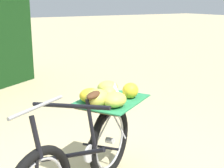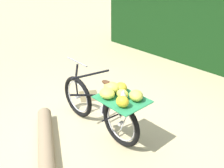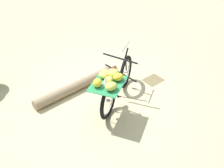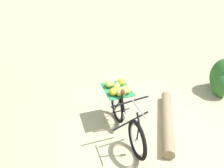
{
  "view_description": "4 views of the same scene",
  "coord_description": "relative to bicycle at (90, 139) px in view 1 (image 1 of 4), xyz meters",
  "views": [
    {
      "loc": [
        -1.06,
        -2.12,
        1.7
      ],
      "look_at": [
        0.44,
        0.37,
        0.94
      ],
      "focal_mm": 51.21,
      "sensor_mm": 36.0,
      "label": 1
    },
    {
      "loc": [
        3.49,
        -0.39,
        2.6
      ],
      "look_at": [
        0.31,
        0.27,
        0.96
      ],
      "focal_mm": 42.67,
      "sensor_mm": 36.0,
      "label": 2
    },
    {
      "loc": [
        2.67,
        3.3,
        3.46
      ],
      "look_at": [
        0.42,
        0.48,
        0.82
      ],
      "focal_mm": 40.97,
      "sensor_mm": 36.0,
      "label": 3
    },
    {
      "loc": [
        -3.45,
        -0.38,
        3.23
      ],
      "look_at": [
        0.41,
        0.49,
        0.91
      ],
      "focal_mm": 36.32,
      "sensor_mm": 36.0,
      "label": 4
    }
  ],
  "objects": [
    {
      "name": "bicycle",
      "position": [
        0.0,
        0.0,
        0.0
      ],
      "size": [
        1.68,
        1.17,
        1.03
      ],
      "rotation": [
        0.0,
        0.0,
        -2.6
      ],
      "color": "black",
      "rests_on": "ground_plane"
    }
  ]
}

